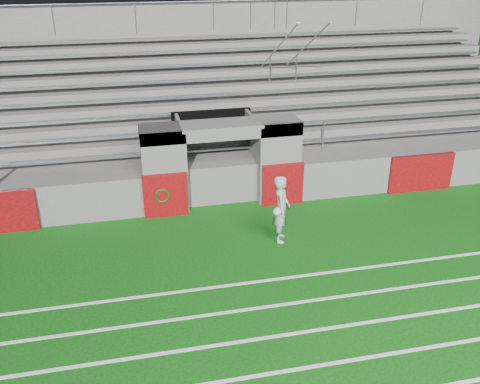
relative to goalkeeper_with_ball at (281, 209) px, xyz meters
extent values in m
plane|color=#0C480C|center=(-1.12, -0.83, -0.95)|extent=(90.00, 90.00, 0.00)
cube|color=white|center=(-1.12, -4.83, -0.94)|extent=(28.00, 0.09, 0.01)
cube|color=white|center=(-1.12, -3.83, -0.94)|extent=(28.00, 0.09, 0.01)
cube|color=white|center=(-1.12, -2.83, -0.94)|extent=(28.00, 0.09, 0.01)
cube|color=white|center=(-1.12, -1.83, -0.94)|extent=(28.00, 0.09, 0.01)
cube|color=#5C5A57|center=(6.58, 2.34, -0.32)|extent=(10.60, 0.35, 1.25)
cube|color=#5C5A57|center=(-2.92, 2.67, 0.35)|extent=(1.20, 1.00, 2.60)
cube|color=#5C5A57|center=(0.68, 2.67, 0.35)|extent=(1.20, 1.00, 2.60)
cube|color=black|center=(-1.12, 4.37, 0.30)|extent=(2.60, 0.20, 2.50)
cube|color=#5C5A57|center=(-2.27, 3.27, 0.30)|extent=(0.10, 2.20, 2.50)
cube|color=#5C5A57|center=(0.03, 3.27, 0.30)|extent=(0.10, 2.20, 2.50)
cube|color=#5C5A57|center=(-1.12, 2.67, 1.45)|extent=(4.80, 1.00, 0.40)
cube|color=#5C5A57|center=(-1.12, 6.52, 0.20)|extent=(26.00, 8.00, 0.20)
cube|color=#5C5A57|center=(-1.12, 6.52, -0.42)|extent=(26.00, 8.00, 1.05)
cube|color=#61080B|center=(-2.92, 2.11, -0.27)|extent=(1.30, 0.15, 1.35)
cube|color=#61080B|center=(0.68, 2.11, -0.27)|extent=(1.30, 0.15, 1.35)
cube|color=#61080B|center=(5.38, 2.11, -0.32)|extent=(2.20, 0.15, 1.25)
cube|color=gray|center=(-1.12, 3.59, 0.52)|extent=(23.00, 0.28, 0.06)
cube|color=#5C5A57|center=(-1.12, 4.44, 0.49)|extent=(24.00, 0.75, 0.38)
cube|color=gray|center=(-1.12, 4.34, 0.90)|extent=(23.00, 0.28, 0.06)
cube|color=#5C5A57|center=(-1.12, 5.19, 0.68)|extent=(24.00, 0.75, 0.76)
cube|color=gray|center=(-1.12, 5.09, 1.28)|extent=(23.00, 0.28, 0.06)
cube|color=#5C5A57|center=(-1.12, 5.94, 0.87)|extent=(24.00, 0.75, 1.14)
cube|color=gray|center=(-1.12, 5.84, 1.66)|extent=(23.00, 0.28, 0.06)
cube|color=#5C5A57|center=(-1.12, 6.69, 1.06)|extent=(24.00, 0.75, 1.52)
cube|color=gray|center=(-1.12, 6.59, 2.04)|extent=(23.00, 0.28, 0.06)
cube|color=#5C5A57|center=(-1.12, 7.44, 1.25)|extent=(24.00, 0.75, 1.90)
cube|color=gray|center=(-1.12, 7.34, 2.42)|extent=(23.00, 0.28, 0.06)
cube|color=#5C5A57|center=(-1.12, 8.19, 1.44)|extent=(24.00, 0.75, 2.28)
cube|color=gray|center=(-1.12, 8.09, 2.80)|extent=(23.00, 0.28, 0.06)
cube|color=#5C5A57|center=(-1.12, 8.94, 1.63)|extent=(24.00, 0.75, 2.66)
cube|color=gray|center=(-1.12, 8.84, 3.18)|extent=(23.00, 0.28, 0.06)
cube|color=#5C5A57|center=(-1.12, 9.62, 1.70)|extent=(26.00, 0.60, 5.29)
cylinder|color=#A5A8AD|center=(1.38, 3.32, 0.80)|extent=(0.05, 0.05, 1.00)
cylinder|color=#A5A8AD|center=(1.38, 6.32, 2.32)|extent=(0.05, 0.05, 1.00)
cylinder|color=#A5A8AD|center=(1.38, 9.32, 3.84)|extent=(0.05, 0.05, 1.00)
cylinder|color=#A5A8AD|center=(1.38, 6.32, 2.82)|extent=(0.05, 6.02, 3.08)
cylinder|color=#A5A8AD|center=(2.38, 3.32, 0.80)|extent=(0.05, 0.05, 1.00)
cylinder|color=#A5A8AD|center=(2.38, 6.32, 2.32)|extent=(0.05, 0.05, 1.00)
cylinder|color=#A5A8AD|center=(2.38, 9.32, 3.84)|extent=(0.05, 0.05, 1.00)
cylinder|color=#A5A8AD|center=(2.38, 6.32, 2.82)|extent=(0.05, 6.02, 3.08)
cylinder|color=#A5A8AD|center=(-6.12, 9.32, 3.89)|extent=(0.05, 0.05, 1.10)
cylinder|color=#A5A8AD|center=(-3.12, 9.32, 3.89)|extent=(0.05, 0.05, 1.10)
cylinder|color=#A5A8AD|center=(-0.12, 9.32, 3.89)|extent=(0.05, 0.05, 1.10)
cylinder|color=#A5A8AD|center=(2.88, 9.32, 3.89)|extent=(0.05, 0.05, 1.10)
cylinder|color=#A5A8AD|center=(5.88, 9.32, 3.89)|extent=(0.05, 0.05, 1.10)
cylinder|color=#A5A8AD|center=(8.88, 9.32, 3.89)|extent=(0.05, 0.05, 1.10)
cylinder|color=#A5A8AD|center=(-1.12, 9.32, 4.44)|extent=(24.00, 0.05, 0.05)
imported|color=#A5A8AE|center=(0.00, 0.00, 0.00)|extent=(0.64, 0.79, 1.90)
sphere|color=white|center=(-0.17, -0.20, 0.03)|extent=(0.22, 0.22, 0.22)
torus|color=#0D441A|center=(-3.01, 2.12, -0.15)|extent=(0.58, 0.11, 0.58)
torus|color=#0D3F0C|center=(-3.01, 2.07, -0.26)|extent=(0.48, 0.09, 0.48)
camera|label=1|loc=(-3.87, -12.24, 6.45)|focal=40.00mm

